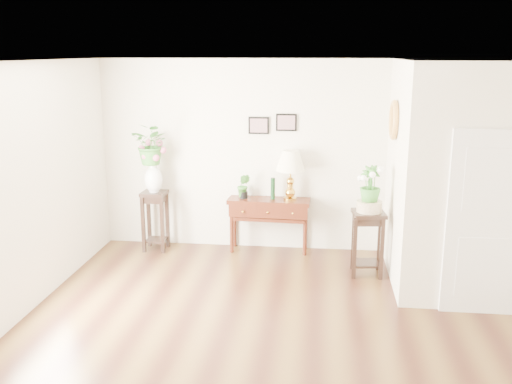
% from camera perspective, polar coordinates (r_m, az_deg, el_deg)
% --- Properties ---
extents(floor, '(6.00, 5.50, 0.02)m').
position_cam_1_polar(floor, '(6.19, 3.55, -14.04)').
color(floor, brown).
rests_on(floor, ground).
extents(ceiling, '(6.00, 5.50, 0.02)m').
position_cam_1_polar(ceiling, '(5.47, 3.99, 12.86)').
color(ceiling, white).
rests_on(ceiling, ground).
extents(wall_back, '(6.00, 0.02, 2.80)m').
position_cam_1_polar(wall_back, '(8.35, 4.74, 3.53)').
color(wall_back, silver).
rests_on(wall_back, ground).
extents(wall_front, '(6.00, 0.02, 2.80)m').
position_cam_1_polar(wall_front, '(3.11, 1.04, -14.90)').
color(wall_front, silver).
rests_on(wall_front, ground).
extents(wall_left, '(0.02, 5.50, 2.80)m').
position_cam_1_polar(wall_left, '(6.53, -23.54, -0.52)').
color(wall_left, silver).
rests_on(wall_left, ground).
extents(partition, '(1.80, 1.95, 2.80)m').
position_cam_1_polar(partition, '(7.61, 20.47, 1.68)').
color(partition, silver).
rests_on(partition, floor).
extents(door, '(0.90, 0.05, 2.10)m').
position_cam_1_polar(door, '(6.76, 22.17, -3.01)').
color(door, white).
rests_on(door, floor).
extents(art_print_left, '(0.30, 0.02, 0.25)m').
position_cam_1_polar(art_print_left, '(8.31, 0.28, 6.67)').
color(art_print_left, black).
rests_on(art_print_left, wall_back).
extents(art_print_right, '(0.30, 0.02, 0.25)m').
position_cam_1_polar(art_print_right, '(8.27, 3.06, 6.96)').
color(art_print_right, black).
rests_on(art_print_right, wall_back).
extents(wall_ornament, '(0.07, 0.51, 0.51)m').
position_cam_1_polar(wall_ornament, '(7.46, 13.60, 7.01)').
color(wall_ornament, gold).
rests_on(wall_ornament, partition).
extents(console_table, '(1.21, 0.45, 0.80)m').
position_cam_1_polar(console_table, '(8.44, 1.30, -3.31)').
color(console_table, '#3D1D12').
rests_on(console_table, floor).
extents(table_lamp, '(0.54, 0.54, 0.74)m').
position_cam_1_polar(table_lamp, '(8.23, 3.46, 1.60)').
color(table_lamp, gold).
rests_on(table_lamp, console_table).
extents(green_vase, '(0.08, 0.08, 0.32)m').
position_cam_1_polar(green_vase, '(8.29, 1.70, 0.43)').
color(green_vase, black).
rests_on(green_vase, console_table).
extents(potted_plant, '(0.21, 0.18, 0.35)m').
position_cam_1_polar(potted_plant, '(8.33, -1.25, 0.53)').
color(potted_plant, '#387F2C').
rests_on(potted_plant, console_table).
extents(plant_stand_a, '(0.36, 0.36, 0.89)m').
position_cam_1_polar(plant_stand_a, '(8.61, -10.03, -2.85)').
color(plant_stand_a, black).
rests_on(plant_stand_a, floor).
extents(porcelain_vase, '(0.30, 0.30, 0.45)m').
position_cam_1_polar(porcelain_vase, '(8.44, -10.22, 1.52)').
color(porcelain_vase, white).
rests_on(porcelain_vase, plant_stand_a).
extents(lily_arrangement, '(0.66, 0.61, 0.60)m').
position_cam_1_polar(lily_arrangement, '(8.36, -10.36, 4.71)').
color(lily_arrangement, '#387F2C').
rests_on(lily_arrangement, porcelain_vase).
extents(plant_stand_b, '(0.45, 0.45, 0.86)m').
position_cam_1_polar(plant_stand_b, '(7.70, 11.08, -5.04)').
color(plant_stand_b, black).
rests_on(plant_stand_b, floor).
extents(ceramic_bowl, '(0.39, 0.39, 0.15)m').
position_cam_1_polar(ceramic_bowl, '(7.55, 11.26, -1.36)').
color(ceramic_bowl, beige).
rests_on(ceramic_bowl, plant_stand_b).
extents(narcissus, '(0.33, 0.33, 0.49)m').
position_cam_1_polar(narcissus, '(7.48, 11.36, 0.73)').
color(narcissus, '#387F2C').
rests_on(narcissus, ceramic_bowl).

